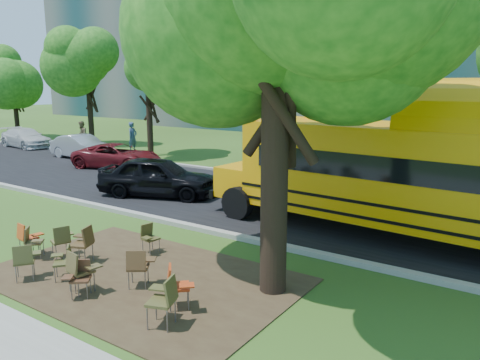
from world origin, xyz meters
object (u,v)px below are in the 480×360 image
Objects in this scene: chair_1 at (32,240)px; bg_car_silver at (82,147)px; bg_car_white at (26,138)px; pedestrian_a at (133,137)px; chair_10 at (149,236)px; chair_6 at (164,296)px; chair_7 at (176,283)px; chair_4 at (79,268)px; black_car at (158,177)px; chair_3 at (65,259)px; chair_8 at (62,238)px; bg_car_red at (117,156)px; chair_5 at (80,275)px; chair_0 at (27,236)px; chair_2 at (25,258)px; chair_9 at (84,241)px; chair_11 at (139,264)px; pedestrian_b at (82,135)px; school_bus at (447,180)px.

bg_car_silver reaches higher than chair_1.
pedestrian_a is at bearing -67.00° from bg_car_white.
bg_car_white is (-21.74, 10.03, 0.18)m from chair_10.
bg_car_silver is 0.93× the size of bg_car_white.
chair_6 is 1.09× the size of chair_7.
black_car is at bearing 132.40° from chair_4.
chair_7 is 3.28m from chair_10.
chair_3 is 0.93× the size of chair_8.
black_car is at bearing -134.32° from bg_car_red.
chair_4 reaches higher than chair_8.
chair_5 is at bearing -158.29° from chair_3.
chair_2 is at bearing -24.95° from chair_0.
chair_10 is 0.41× the size of pedestrian_a.
black_car reaches higher than chair_7.
chair_3 is at bearing -175.26° from chair_9.
chair_5 is 1.21m from chair_11.
pedestrian_b is (-21.25, 14.61, 0.32)m from chair_6.
bg_car_red reaches higher than chair_6.
bg_car_red is (4.15, -0.98, -0.06)m from bg_car_silver.
chair_2 is at bearing -33.56° from chair_5.
chair_1 is 4.82m from chair_7.
school_bus reaches higher than black_car.
chair_3 is at bearing 64.92° from chair_6.
chair_2 is at bearing 170.56° from chair_11.
chair_10 is at bearing -138.45° from school_bus.
chair_7 is at bearing -46.81° from chair_11.
bg_car_silver reaches higher than chair_10.
chair_3 is at bearing -102.89° from chair_8.
chair_6 is (-3.29, -7.34, -1.27)m from school_bus.
school_bus reaches higher than bg_car_white.
chair_0 is 0.90× the size of chair_4.
bg_car_white is (-24.40, 11.96, 0.11)m from chair_7.
pedestrian_a reaches higher than chair_0.
school_bus reaches higher than chair_1.
chair_8 is at bearing 83.03° from chair_1.
bg_car_silver is (-17.11, 11.00, 0.15)m from chair_7.
chair_1 is 0.92× the size of chair_7.
chair_9 is 22.04m from pedestrian_b.
bg_car_white reaches higher than bg_car_red.
chair_7 reaches higher than chair_10.
pedestrian_b is (3.43, 2.01, 0.26)m from bg_car_white.
pedestrian_a is at bearing 143.15° from chair_4.
chair_9 reaches higher than chair_1.
chair_4 is at bearing -5.04° from chair_0.
chair_8 is (-0.53, 1.33, -0.00)m from chair_2.
bg_car_silver is 0.92× the size of bg_car_red.
bg_car_white is 8.23m from pedestrian_a.
black_car is at bearing -129.91° from chair_10.
bg_car_red is (-13.25, 10.65, 0.04)m from chair_6.
chair_0 is 12.62m from bg_car_red.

